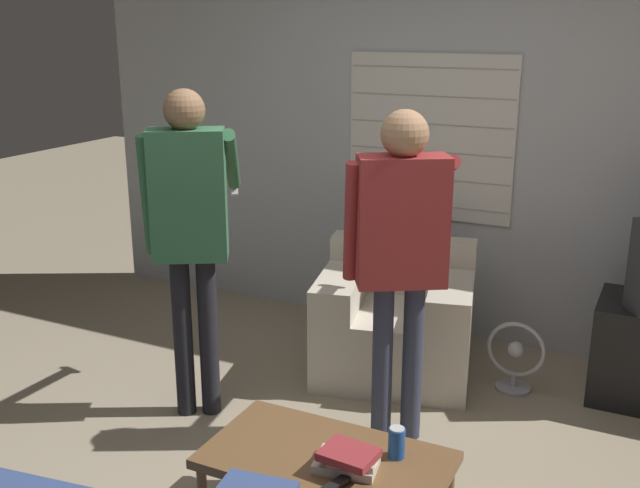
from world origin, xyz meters
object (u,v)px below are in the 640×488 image
coffee_table (326,464)px  person_right_standing (401,238)px  soda_can (397,443)px  floor_fan (515,357)px  book_stack (349,459)px  armchair_beige (396,321)px  spare_remote (335,486)px  person_left_standing (190,217)px

coffee_table → person_right_standing: person_right_standing is taller
soda_can → floor_fan: (0.15, 1.52, -0.25)m
floor_fan → book_stack: bearing=-99.5°
armchair_beige → soda_can: bearing=97.3°
floor_fan → spare_remote: bearing=-98.7°
person_right_standing → book_stack: person_right_standing is taller
book_stack → person_right_standing: bearing=99.3°
book_stack → person_left_standing: bearing=149.6°
book_stack → soda_can: 0.21m
armchair_beige → person_right_standing: bearing=97.5°
person_left_standing → floor_fan: (1.47, 0.99, -0.88)m
coffee_table → soda_can: bearing=24.4°
soda_can → person_left_standing: bearing=158.0°
book_stack → soda_can: (0.13, 0.16, 0.02)m
person_right_standing → book_stack: (0.15, -0.93, -0.61)m
armchair_beige → spare_remote: (0.42, -1.76, 0.09)m
person_left_standing → person_right_standing: person_left_standing is taller
coffee_table → book_stack: book_stack is taller
spare_remote → floor_fan: (0.28, 1.81, -0.20)m
armchair_beige → person_left_standing: person_left_standing is taller
person_right_standing → book_stack: bearing=-111.3°
book_stack → spare_remote: size_ratio=1.91×
soda_can → coffee_table: bearing=-155.6°
spare_remote → book_stack: bearing=109.0°
armchair_beige → person_left_standing: (-0.77, -0.94, 0.76)m
armchair_beige → soda_can: (0.55, -1.47, 0.14)m
book_stack → armchair_beige: bearing=104.3°
spare_remote → floor_fan: 1.85m
coffee_table → person_right_standing: 1.12m
person_left_standing → floor_fan: size_ratio=4.15×
person_left_standing → book_stack: 1.52m
book_stack → spare_remote: 0.14m
person_left_standing → soda_can: size_ratio=13.61×
armchair_beige → coffee_table: size_ratio=1.08×
person_left_standing → spare_remote: (1.19, -0.83, -0.68)m
person_right_standing → floor_fan: size_ratio=3.99×
spare_remote → coffee_table: bearing=140.8°
book_stack → soda_can: size_ratio=2.06×
person_right_standing → soda_can: size_ratio=13.06×
armchair_beige → floor_fan: (0.70, 0.05, -0.11)m
armchair_beige → soda_can: size_ratio=8.19×
armchair_beige → soda_can: 1.57m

